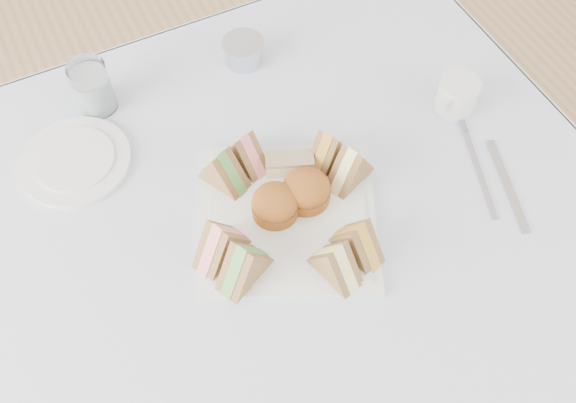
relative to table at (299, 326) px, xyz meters
name	(u,v)px	position (x,y,z in m)	size (l,w,h in m)	color
floor	(297,382)	(0.00, 0.00, -0.37)	(4.00, 4.00, 0.00)	#9E7751
table	(299,326)	(0.00, 0.00, 0.00)	(0.90, 0.90, 0.74)	brown
tablecloth	(303,235)	(0.00, 0.00, 0.37)	(1.02, 1.02, 0.01)	#AAB1CA
serving_plate	(288,217)	(-0.01, 0.03, 0.38)	(0.27, 0.27, 0.01)	silver
sandwich_fl_a	(220,241)	(-0.12, 0.02, 0.43)	(0.09, 0.04, 0.08)	#947449
sandwich_fl_b	(244,262)	(-0.11, -0.03, 0.43)	(0.09, 0.04, 0.08)	#947449
sandwich_fr_a	(358,238)	(0.05, -0.07, 0.42)	(0.08, 0.04, 0.07)	#947449
sandwich_fr_b	(336,260)	(0.01, -0.08, 0.42)	(0.08, 0.04, 0.07)	#947449
sandwich_bl_a	(223,168)	(-0.07, 0.13, 0.43)	(0.08, 0.04, 0.07)	#947449
sandwich_bl_b	(245,150)	(-0.03, 0.15, 0.42)	(0.08, 0.04, 0.07)	#947449
sandwich_br_a	(351,165)	(0.11, 0.05, 0.43)	(0.08, 0.04, 0.08)	#947449
sandwich_br_b	(327,148)	(0.09, 0.10, 0.42)	(0.08, 0.04, 0.07)	#947449
scone_left	(275,204)	(-0.02, 0.05, 0.41)	(0.07, 0.07, 0.05)	brown
scone_right	(306,190)	(0.03, 0.05, 0.41)	(0.07, 0.07, 0.05)	brown
pastry_slice	(290,165)	(0.03, 0.11, 0.41)	(0.08, 0.03, 0.04)	beige
side_plate	(75,161)	(-0.27, 0.28, 0.38)	(0.18, 0.18, 0.01)	silver
water_glass	(92,87)	(-0.20, 0.39, 0.42)	(0.06, 0.06, 0.09)	white
tea_strainer	(244,52)	(0.07, 0.37, 0.40)	(0.08, 0.08, 0.04)	silver
knife	(507,185)	(0.33, -0.07, 0.38)	(0.01, 0.18, 0.00)	silver
fork	(480,175)	(0.31, -0.03, 0.38)	(0.01, 0.17, 0.00)	silver
creamer_jug	(457,95)	(0.35, 0.11, 0.41)	(0.07, 0.07, 0.06)	silver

